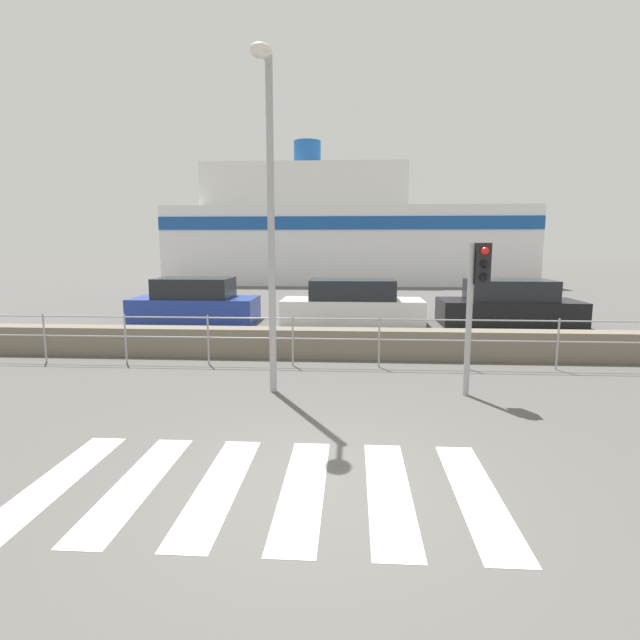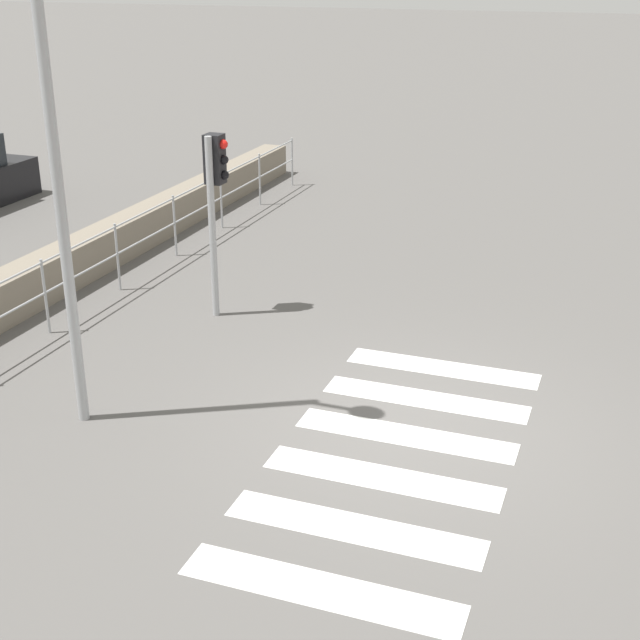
{
  "view_description": "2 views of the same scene",
  "coord_description": "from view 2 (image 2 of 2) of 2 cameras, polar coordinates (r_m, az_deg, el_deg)",
  "views": [
    {
      "loc": [
        0.33,
        -4.91,
        2.56
      ],
      "look_at": [
        -0.11,
        2.0,
        1.5
      ],
      "focal_mm": 28.0,
      "sensor_mm": 36.0,
      "label": 1
    },
    {
      "loc": [
        -8.42,
        -2.02,
        4.81
      ],
      "look_at": [
        -0.13,
        1.0,
        1.2
      ],
      "focal_mm": 50.0,
      "sensor_mm": 36.0,
      "label": 2
    }
  ],
  "objects": [
    {
      "name": "ground_plane",
      "position": [
        9.9,
        5.75,
        -6.92
      ],
      "size": [
        160.0,
        160.0,
        0.0
      ],
      "primitive_type": "plane",
      "color": "#565451"
    },
    {
      "name": "traffic_light_far",
      "position": [
        12.47,
        -6.76,
        8.6
      ],
      "size": [
        0.34,
        0.32,
        2.58
      ],
      "color": "#9EA0A3",
      "rests_on": "ground_plane"
    },
    {
      "name": "streetlamp",
      "position": [
        9.21,
        -16.02,
        13.0
      ],
      "size": [
        0.32,
        1.0,
        5.53
      ],
      "color": "#9EA0A3",
      "rests_on": "ground_plane"
    },
    {
      "name": "crosswalk",
      "position": [
        9.39,
        4.79,
        -8.63
      ],
      "size": [
        4.95,
        2.4,
        0.01
      ],
      "color": "silver",
      "rests_on": "ground_plane"
    },
    {
      "name": "harbor_fence",
      "position": [
        11.91,
        -19.8,
        0.75
      ],
      "size": [
        19.96,
        0.04,
        1.07
      ],
      "color": "#9EA0A3",
      "rests_on": "ground_plane"
    }
  ]
}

